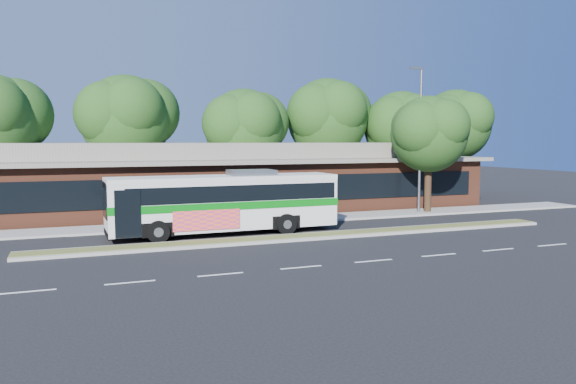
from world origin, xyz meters
The scene contains 12 objects.
ground centered at (0.00, 0.00, 0.00)m, with size 120.00×120.00×0.00m, color black.
median_strip centered at (0.00, 0.60, 0.07)m, with size 26.00×1.10×0.15m, color #545D27.
sidewalk centered at (0.00, 6.40, 0.06)m, with size 44.00×2.60×0.12m, color gray.
plaza_building centered at (0.00, 12.99, 2.13)m, with size 33.20×11.20×4.45m.
lamp_post centered at (9.56, 6.00, 4.90)m, with size 0.93×0.18×9.07m.
tree_bg_b centered at (-6.57, 16.14, 6.14)m, with size 6.69×6.00×9.00m.
tree_bg_c centered at (1.40, 15.13, 5.59)m, with size 6.24×5.60×8.26m.
tree_bg_d centered at (8.45, 16.15, 6.42)m, with size 6.91×6.20×9.37m.
tree_bg_e centered at (14.42, 15.14, 5.74)m, with size 6.47×5.80×8.50m.
tree_bg_f centered at (20.43, 16.14, 6.06)m, with size 6.69×6.00×8.92m.
transit_bus centered at (-3.62, 3.05, 1.75)m, with size 11.25×2.79×3.14m.
sidewalk_tree centered at (10.74, 6.32, 5.11)m, with size 5.34×4.79×7.39m.
Camera 1 is at (-10.75, -23.42, 4.56)m, focal length 35.00 mm.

